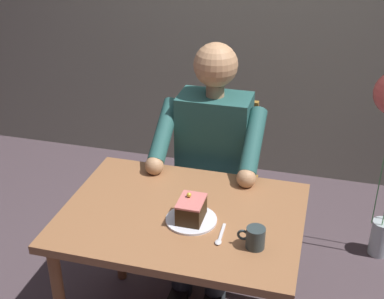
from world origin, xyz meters
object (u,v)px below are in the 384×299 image
Objects in this scene: seated_person at (210,164)px; cake_slice at (191,209)px; chair at (217,175)px; coffee_cup at (255,237)px; dining_table at (182,230)px; dessert_spoon at (220,237)px.

seated_person is 9.38× the size of cake_slice.
chair is 0.93m from coffee_cup.
dining_table is at bearing -41.44° from cake_slice.
cake_slice is (-0.05, 0.73, 0.26)m from chair.
dining_table is 0.79× the size of seated_person.
cake_slice reaches higher than dining_table.
seated_person is at bearing 90.00° from chair.
dining_table is at bearing 90.00° from chair.
cake_slice is (-0.05, 0.56, 0.09)m from seated_person.
chair is (0.00, -0.68, -0.11)m from dining_table.
cake_slice reaches higher than coffee_cup.
chair is 0.72× the size of seated_person.
chair reaches higher than cake_slice.
coffee_cup is 0.14m from dessert_spoon.
coffee_cup reaches higher than dining_table.
chair is at bearing -90.00° from seated_person.
dining_table is 7.37× the size of cake_slice.
seated_person reaches higher than chair.
coffee_cup is at bearing 172.59° from dessert_spoon.
dessert_spoon is at bearing 106.68° from seated_person.
dining_table is at bearing -34.22° from dessert_spoon.
dining_table is 0.16m from cake_slice.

